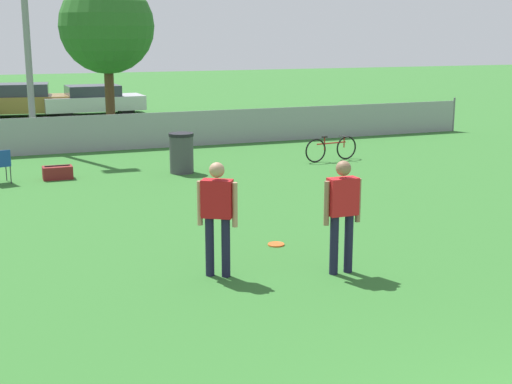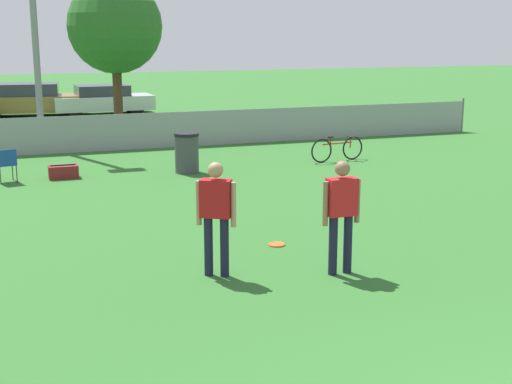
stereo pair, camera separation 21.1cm
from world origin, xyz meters
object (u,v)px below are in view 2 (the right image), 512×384
(folding_chair_sideline, at_px, (6,163))
(gear_bag_sideline, at_px, (63,172))
(tree_near_pole, at_px, (115,27))
(frisbee_disc, at_px, (277,244))
(parked_car_tan, at_px, (30,100))
(trash_bin, at_px, (187,153))
(parked_car_silver, at_px, (103,100))
(player_thrower_red, at_px, (341,208))
(player_defender_red, at_px, (216,210))
(bicycle_sideline, at_px, (337,149))

(folding_chair_sideline, xyz_separation_m, gear_bag_sideline, (1.31, 0.09, -0.33))
(tree_near_pole, relative_size, gear_bag_sideline, 7.51)
(frisbee_disc, xyz_separation_m, parked_car_tan, (-3.07, 21.05, 0.67))
(folding_chair_sideline, height_order, trash_bin, trash_bin)
(folding_chair_sideline, relative_size, parked_car_silver, 0.19)
(trash_bin, relative_size, parked_car_tan, 0.21)
(parked_car_silver, bearing_deg, folding_chair_sideline, -109.37)
(player_thrower_red, bearing_deg, trash_bin, 90.46)
(frisbee_disc, bearing_deg, player_thrower_red, -77.51)
(tree_near_pole, bearing_deg, frisbee_disc, -88.31)
(player_thrower_red, xyz_separation_m, parked_car_tan, (-3.44, 22.71, -0.32))
(tree_near_pole, height_order, player_defender_red, tree_near_pole)
(player_defender_red, bearing_deg, frisbee_disc, 71.10)
(bicycle_sideline, distance_m, gear_bag_sideline, 7.41)
(tree_near_pole, xyz_separation_m, parked_car_tan, (-2.66, 7.00, -3.01))
(player_defender_red, bearing_deg, player_thrower_red, 15.44)
(parked_car_tan, bearing_deg, folding_chair_sideline, -88.14)
(tree_near_pole, xyz_separation_m, parked_car_silver, (0.36, 6.62, -3.06))
(player_defender_red, relative_size, trash_bin, 1.67)
(frisbee_disc, relative_size, bicycle_sideline, 0.17)
(folding_chair_sideline, height_order, bicycle_sideline, folding_chair_sideline)
(parked_car_tan, bearing_deg, bicycle_sideline, -55.38)
(player_thrower_red, height_order, gear_bag_sideline, player_thrower_red)
(player_defender_red, height_order, parked_car_tan, player_defender_red)
(player_thrower_red, height_order, trash_bin, player_thrower_red)
(bicycle_sideline, bearing_deg, parked_car_tan, 110.17)
(player_defender_red, distance_m, player_thrower_red, 1.84)
(tree_near_pole, height_order, folding_chair_sideline, tree_near_pole)
(tree_near_pole, height_order, frisbee_disc, tree_near_pole)
(bicycle_sideline, distance_m, trash_bin, 4.35)
(folding_chair_sideline, bearing_deg, player_thrower_red, 104.53)
(bicycle_sideline, height_order, gear_bag_sideline, bicycle_sideline)
(player_thrower_red, bearing_deg, parked_car_tan, 97.58)
(player_defender_red, height_order, parked_car_silver, player_defender_red)
(player_thrower_red, height_order, folding_chair_sideline, player_thrower_red)
(tree_near_pole, bearing_deg, gear_bag_sideline, -109.52)
(bicycle_sideline, bearing_deg, player_defender_red, -134.22)
(player_defender_red, relative_size, folding_chair_sideline, 2.10)
(player_thrower_red, relative_size, parked_car_tan, 0.36)
(bicycle_sideline, bearing_deg, gear_bag_sideline, 171.03)
(bicycle_sideline, xyz_separation_m, gear_bag_sideline, (-7.40, 0.13, -0.19))
(bicycle_sideline, height_order, trash_bin, trash_bin)
(player_thrower_red, relative_size, bicycle_sideline, 1.01)
(gear_bag_sideline, bearing_deg, bicycle_sideline, -1.01)
(frisbee_disc, xyz_separation_m, trash_bin, (0.15, 6.72, 0.50))
(player_thrower_red, height_order, parked_car_silver, player_thrower_red)
(parked_car_tan, bearing_deg, player_thrower_red, -74.90)
(trash_bin, bearing_deg, player_thrower_red, -88.51)
(player_defender_red, bearing_deg, folding_chair_sideline, 141.25)
(gear_bag_sideline, height_order, parked_car_tan, parked_car_tan)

